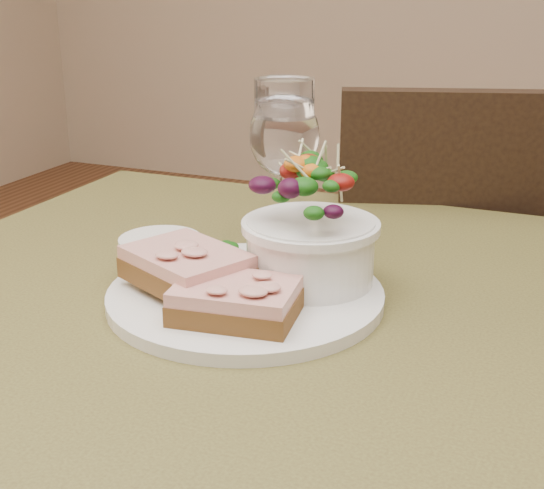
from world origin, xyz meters
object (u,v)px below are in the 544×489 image
at_px(sandwich_back, 187,267).
at_px(wine_glass, 284,140).
at_px(sandwich_front, 236,300).
at_px(chair_far, 450,422).
at_px(cafe_table, 251,403).
at_px(ramekin, 161,253).
at_px(dinner_plate, 246,295).
at_px(salad_bowl, 311,223).

bearing_deg(sandwich_back, wine_glass, 105.88).
bearing_deg(sandwich_front, chair_far, 73.54).
relative_size(cafe_table, chair_far, 0.89).
bearing_deg(ramekin, dinner_plate, -6.06).
xyz_separation_m(dinner_plate, sandwich_back, (-0.05, -0.02, 0.03)).
relative_size(dinner_plate, ramekin, 3.46).
bearing_deg(ramekin, cafe_table, -11.91).
xyz_separation_m(dinner_plate, salad_bowl, (0.05, 0.04, 0.07)).
distance_m(ramekin, wine_glass, 0.18).
xyz_separation_m(salad_bowl, wine_glass, (-0.07, 0.11, 0.05)).
bearing_deg(salad_bowl, dinner_plate, -138.17).
bearing_deg(salad_bowl, sandwich_front, -107.60).
bearing_deg(ramekin, chair_far, 69.12).
distance_m(cafe_table, salad_bowl, 0.19).
bearing_deg(ramekin, salad_bowl, 12.89).
xyz_separation_m(sandwich_back, salad_bowl, (0.10, 0.07, 0.04)).
height_order(sandwich_back, salad_bowl, salad_bowl).
xyz_separation_m(cafe_table, ramekin, (-0.11, 0.02, 0.13)).
relative_size(cafe_table, ramekin, 10.63).
bearing_deg(sandwich_front, ramekin, 142.49).
relative_size(chair_far, wine_glass, 5.14).
height_order(chair_far, sandwich_front, chair_far).
height_order(chair_far, salad_bowl, chair_far).
relative_size(sandwich_back, wine_glass, 0.78).
bearing_deg(cafe_table, dinner_plate, 128.43).
height_order(ramekin, wine_glass, wine_glass).
height_order(cafe_table, ramekin, ramekin).
bearing_deg(sandwich_back, chair_far, 99.42).
distance_m(dinner_plate, wine_glass, 0.19).
bearing_deg(chair_far, ramekin, 51.66).
bearing_deg(salad_bowl, cafe_table, -125.01).
distance_m(cafe_table, dinner_plate, 0.11).
height_order(cafe_table, sandwich_back, sandwich_back).
bearing_deg(ramekin, sandwich_back, -34.41).
bearing_deg(chair_far, cafe_table, 61.73).
xyz_separation_m(dinner_plate, wine_glass, (-0.02, 0.15, 0.12)).
bearing_deg(chair_far, sandwich_back, 56.62).
xyz_separation_m(cafe_table, sandwich_front, (0.01, -0.04, 0.13)).
xyz_separation_m(chair_far, ramekin, (-0.22, -0.58, 0.49)).
distance_m(sandwich_back, wine_glass, 0.20).
bearing_deg(cafe_table, wine_glass, 100.64).
bearing_deg(sandwich_back, cafe_table, 34.46).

